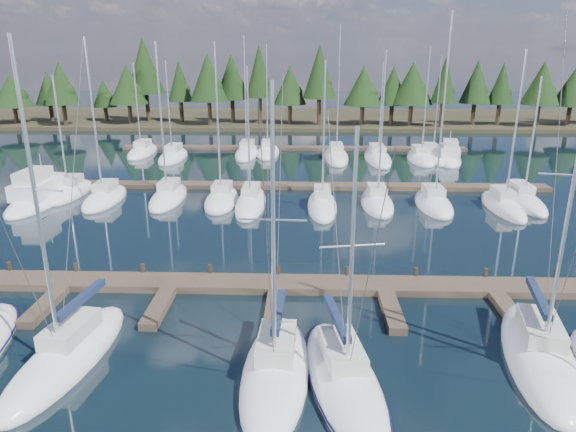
{
  "coord_description": "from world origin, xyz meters",
  "views": [
    {
      "loc": [
        1.46,
        -8.46,
        12.95
      ],
      "look_at": [
        0.48,
        22.0,
        2.98
      ],
      "focal_mm": 32.0,
      "sensor_mm": 36.0,
      "label": 1
    }
  ],
  "objects_px": {
    "main_dock": "(277,289)",
    "motor_yacht_left": "(39,197)",
    "front_sailboat_2": "(68,355)",
    "front_sailboat_4": "(344,379)",
    "front_sailboat_3": "(276,371)",
    "front_sailboat_5": "(539,354)",
    "motor_yacht_right": "(449,157)"
  },
  "relations": [
    {
      "from": "motor_yacht_left",
      "to": "motor_yacht_right",
      "type": "height_order",
      "value": "motor_yacht_left"
    },
    {
      "from": "front_sailboat_3",
      "to": "motor_yacht_right",
      "type": "relative_size",
      "value": 1.43
    },
    {
      "from": "motor_yacht_left",
      "to": "front_sailboat_2",
      "type": "bearing_deg",
      "value": -61.07
    },
    {
      "from": "front_sailboat_3",
      "to": "front_sailboat_2",
      "type": "bearing_deg",
      "value": 174.87
    },
    {
      "from": "front_sailboat_3",
      "to": "front_sailboat_5",
      "type": "xyz_separation_m",
      "value": [
        11.42,
        1.58,
        0.01
      ]
    },
    {
      "from": "front_sailboat_2",
      "to": "front_sailboat_5",
      "type": "distance_m",
      "value": 20.51
    },
    {
      "from": "front_sailboat_2",
      "to": "front_sailboat_3",
      "type": "bearing_deg",
      "value": -5.13
    },
    {
      "from": "front_sailboat_3",
      "to": "motor_yacht_left",
      "type": "relative_size",
      "value": 1.26
    },
    {
      "from": "front_sailboat_2",
      "to": "front_sailboat_5",
      "type": "bearing_deg",
      "value": 2.15
    },
    {
      "from": "front_sailboat_3",
      "to": "front_sailboat_4",
      "type": "xyz_separation_m",
      "value": [
        2.77,
        -0.46,
        -0.01
      ]
    },
    {
      "from": "front_sailboat_2",
      "to": "front_sailboat_5",
      "type": "relative_size",
      "value": 0.94
    },
    {
      "from": "main_dock",
      "to": "motor_yacht_left",
      "type": "distance_m",
      "value": 27.48
    },
    {
      "from": "front_sailboat_4",
      "to": "front_sailboat_5",
      "type": "relative_size",
      "value": 0.74
    },
    {
      "from": "front_sailboat_2",
      "to": "front_sailboat_4",
      "type": "distance_m",
      "value": 11.9
    },
    {
      "from": "front_sailboat_4",
      "to": "front_sailboat_5",
      "type": "distance_m",
      "value": 8.9
    },
    {
      "from": "front_sailboat_2",
      "to": "front_sailboat_4",
      "type": "bearing_deg",
      "value": -6.13
    },
    {
      "from": "front_sailboat_5",
      "to": "motor_yacht_left",
      "type": "distance_m",
      "value": 40.63
    },
    {
      "from": "front_sailboat_2",
      "to": "front_sailboat_3",
      "type": "xyz_separation_m",
      "value": [
        9.07,
        -0.81,
        -0.01
      ]
    },
    {
      "from": "motor_yacht_left",
      "to": "front_sailboat_5",
      "type": "bearing_deg",
      "value": -34.28
    },
    {
      "from": "main_dock",
      "to": "front_sailboat_5",
      "type": "distance_m",
      "value": 13.29
    },
    {
      "from": "front_sailboat_5",
      "to": "main_dock",
      "type": "bearing_deg",
      "value": 152.57
    },
    {
      "from": "main_dock",
      "to": "front_sailboat_4",
      "type": "xyz_separation_m",
      "value": [
        3.14,
        -8.16,
        0.06
      ]
    },
    {
      "from": "front_sailboat_4",
      "to": "front_sailboat_3",
      "type": "bearing_deg",
      "value": 170.61
    },
    {
      "from": "main_dock",
      "to": "front_sailboat_4",
      "type": "bearing_deg",
      "value": -68.98
    },
    {
      "from": "front_sailboat_3",
      "to": "front_sailboat_4",
      "type": "distance_m",
      "value": 2.8
    },
    {
      "from": "front_sailboat_2",
      "to": "motor_yacht_right",
      "type": "distance_m",
      "value": 50.77
    },
    {
      "from": "main_dock",
      "to": "motor_yacht_left",
      "type": "relative_size",
      "value": 4.34
    },
    {
      "from": "front_sailboat_2",
      "to": "front_sailboat_4",
      "type": "relative_size",
      "value": 1.26
    },
    {
      "from": "main_dock",
      "to": "front_sailboat_2",
      "type": "xyz_separation_m",
      "value": [
        -8.7,
        -6.89,
        0.09
      ]
    },
    {
      "from": "front_sailboat_2",
      "to": "front_sailboat_3",
      "type": "distance_m",
      "value": 9.11
    },
    {
      "from": "front_sailboat_5",
      "to": "motor_yacht_left",
      "type": "relative_size",
      "value": 1.5
    },
    {
      "from": "front_sailboat_2",
      "to": "motor_yacht_left",
      "type": "distance_m",
      "value": 27.02
    }
  ]
}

